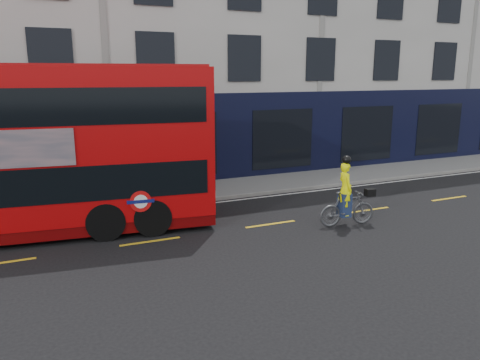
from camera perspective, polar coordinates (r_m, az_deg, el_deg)
ground at (r=12.79m, az=-9.30°, el=-9.55°), size 120.00×120.00×0.00m
pavement at (r=18.83m, az=-14.42°, el=-2.27°), size 60.00×3.00×0.12m
kerb at (r=17.40m, az=-13.56°, el=-3.44°), size 60.00×0.12×0.13m
building_terrace at (r=24.75m, az=-18.13°, el=18.39°), size 50.00×10.07×15.00m
road_edge_line at (r=17.14m, az=-13.36°, el=-3.90°), size 58.00×0.10×0.01m
lane_dashes at (r=14.15m, az=-10.88°, el=-7.36°), size 58.00×0.12×0.01m
cyclist at (r=15.48m, az=12.88°, el=-2.71°), size 1.97×0.80×2.32m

